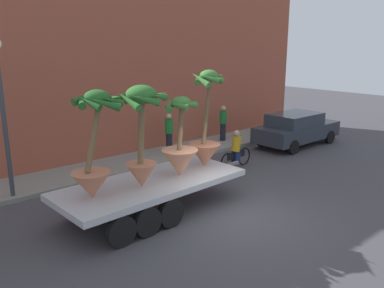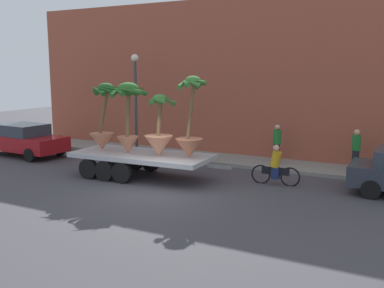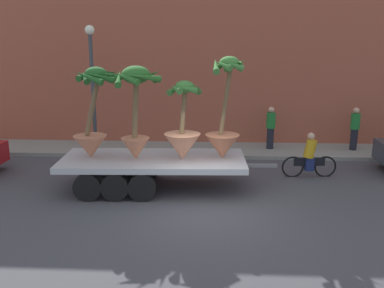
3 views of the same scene
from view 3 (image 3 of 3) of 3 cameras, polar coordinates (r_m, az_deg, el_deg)
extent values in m
plane|color=#423F44|center=(11.95, 1.82, -8.60)|extent=(60.00, 60.00, 0.00)
cube|color=gray|center=(17.72, 2.27, -0.79)|extent=(24.00, 2.20, 0.15)
cube|color=#9E4C38|center=(18.85, 2.46, 11.58)|extent=(24.00, 1.20, 7.61)
cube|color=#B7BABF|center=(13.34, -5.10, -2.17)|extent=(5.67, 2.54, 0.18)
cylinder|color=black|center=(14.77, -11.55, -2.78)|extent=(0.81, 0.25, 0.80)
cylinder|color=black|center=(12.78, -13.55, -5.54)|extent=(0.81, 0.25, 0.80)
cylinder|color=black|center=(14.63, -8.56, -2.81)|extent=(0.81, 0.25, 0.80)
cylinder|color=black|center=(12.61, -10.10, -5.63)|extent=(0.81, 0.25, 0.80)
cylinder|color=black|center=(14.52, -5.52, -2.84)|extent=(0.81, 0.25, 0.80)
cylinder|color=black|center=(12.49, -6.56, -5.69)|extent=(0.81, 0.25, 0.80)
cube|color=slate|center=(13.45, 9.00, -2.81)|extent=(1.00, 0.14, 0.10)
cone|color=tan|center=(12.95, -1.27, -0.37)|extent=(1.09, 1.09, 0.80)
cylinder|color=brown|center=(12.72, -1.13, 4.40)|extent=(0.26, 0.14, 1.40)
ellipsoid|color=#428438|center=(12.63, -0.98, 7.51)|extent=(0.57, 0.57, 0.36)
cone|color=#428438|center=(12.61, 0.80, 7.21)|extent=(0.21, 0.80, 0.44)
cone|color=#428438|center=(12.96, -0.59, 7.36)|extent=(0.73, 0.33, 0.42)
cone|color=#428438|center=(12.87, -2.03, 7.31)|extent=(0.61, 0.65, 0.42)
cone|color=#428438|center=(12.50, -2.21, 7.28)|extent=(0.49, 0.64, 0.30)
cone|color=#428438|center=(12.35, -0.67, 7.21)|extent=(0.64, 0.37, 0.29)
cone|color=#C17251|center=(13.09, -7.40, -0.61)|extent=(0.86, 0.86, 0.67)
cylinder|color=brown|center=(12.83, -7.42, 4.86)|extent=(0.28, 0.16, 1.87)
ellipsoid|color=#2D6B28|center=(12.71, -7.39, 9.00)|extent=(0.82, 0.82, 0.52)
cone|color=#2D6B28|center=(12.60, -5.26, 8.77)|extent=(0.27, 0.98, 0.45)
cone|color=#2D6B28|center=(13.08, -5.80, 8.89)|extent=(0.96, 0.74, 0.52)
cone|color=#2D6B28|center=(13.19, -8.00, 8.99)|extent=(1.01, 0.64, 0.40)
cone|color=#2D6B28|center=(12.75, -9.54, 8.60)|extent=(0.32, 0.98, 0.54)
cone|color=#2D6B28|center=(12.38, -8.61, 8.59)|extent=(0.87, 0.58, 0.42)
cone|color=#2D6B28|center=(12.27, -6.27, 8.71)|extent=(0.93, 0.79, 0.36)
cone|color=#B26647|center=(13.14, 3.99, -0.33)|extent=(1.04, 1.04, 0.73)
cylinder|color=brown|center=(12.87, 4.46, 5.87)|extent=(0.40, 0.13, 2.14)
ellipsoid|color=#428438|center=(12.76, 4.92, 10.62)|extent=(0.57, 0.57, 0.36)
cone|color=#428438|center=(12.78, 6.33, 10.44)|extent=(0.20, 0.64, 0.30)
cone|color=#428438|center=(13.09, 5.71, 10.30)|extent=(0.75, 0.56, 0.49)
cone|color=#428438|center=(13.01, 4.10, 10.36)|extent=(0.63, 0.53, 0.41)
cone|color=#428438|center=(12.74, 3.14, 10.26)|extent=(0.25, 0.81, 0.50)
cone|color=#428438|center=(12.54, 4.04, 10.32)|extent=(0.61, 0.56, 0.36)
cone|color=#428438|center=(12.50, 5.44, 10.23)|extent=(0.65, 0.41, 0.38)
cone|color=#C17251|center=(13.55, -13.15, -0.33)|extent=(1.01, 1.01, 0.68)
cylinder|color=brown|center=(13.27, -12.88, 4.99)|extent=(0.60, 0.15, 1.84)
ellipsoid|color=#235B23|center=(13.12, -12.52, 9.01)|extent=(0.63, 0.63, 0.40)
cone|color=#235B23|center=(12.93, -10.73, 8.85)|extent=(0.37, 0.93, 0.38)
cone|color=#235B23|center=(13.45, -11.15, 9.06)|extent=(0.91, 0.62, 0.34)
cone|color=#235B23|center=(13.52, -12.37, 9.00)|extent=(0.85, 0.35, 0.34)
cone|color=#235B23|center=(13.35, -13.74, 8.80)|extent=(0.48, 0.77, 0.38)
cone|color=#235B23|center=(13.06, -13.87, 8.56)|extent=(0.49, 0.68, 0.43)
cone|color=#235B23|center=(12.73, -13.46, 8.52)|extent=(0.94, 0.40, 0.49)
cone|color=#235B23|center=(12.73, -11.99, 8.62)|extent=(0.84, 0.61, 0.44)
torus|color=black|center=(15.21, 17.08, -2.87)|extent=(0.74, 0.12, 0.74)
torus|color=black|center=(14.89, 13.06, -2.96)|extent=(0.74, 0.12, 0.74)
cube|color=black|center=(14.99, 15.13, -2.26)|extent=(1.04, 0.15, 0.28)
cylinder|color=gold|center=(14.88, 15.24, -0.59)|extent=(0.47, 0.38, 0.65)
sphere|color=tan|center=(14.78, 15.35, 0.98)|extent=(0.24, 0.24, 0.24)
cube|color=navy|center=(15.01, 15.11, -2.55)|extent=(0.30, 0.26, 0.44)
cylinder|color=black|center=(18.52, 20.44, 0.57)|extent=(0.28, 0.28, 0.85)
cylinder|color=#1E702D|center=(18.37, 20.63, 2.80)|extent=(0.36, 0.36, 0.62)
sphere|color=tan|center=(18.30, 20.74, 4.12)|extent=(0.24, 0.24, 0.24)
cylinder|color=black|center=(17.82, 10.21, 0.74)|extent=(0.28, 0.28, 0.85)
cylinder|color=#1E702D|center=(17.67, 10.31, 3.06)|extent=(0.36, 0.36, 0.62)
sphere|color=tan|center=(17.60, 10.37, 4.44)|extent=(0.24, 0.24, 0.24)
cylinder|color=#383D42|center=(17.12, -12.83, 6.29)|extent=(0.14, 0.14, 4.50)
sphere|color=#EAEACC|center=(16.99, -13.27, 14.34)|extent=(0.36, 0.36, 0.36)
camera|label=1|loc=(8.87, -63.18, 8.07)|focal=37.27mm
camera|label=2|loc=(8.01, 103.05, -5.60)|focal=41.24mm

